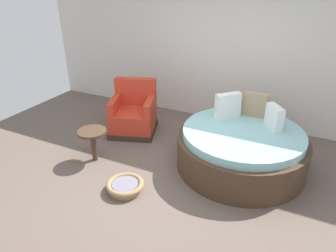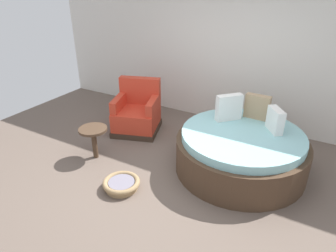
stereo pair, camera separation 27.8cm
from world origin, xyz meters
The scene contains 6 objects.
ground_plane centered at (0.00, 0.00, -0.01)m, with size 8.00×8.00×0.02m, color #66564C.
back_wall centered at (0.00, 2.34, 1.59)m, with size 8.00×0.12×3.18m, color silver.
round_daybed centered at (0.72, 0.76, 0.31)m, with size 1.90×1.90×1.02m.
red_armchair centered at (-1.35, 1.08, 0.33)m, with size 1.01×1.01×0.94m.
pet_basket centered at (-0.53, -0.50, 0.07)m, with size 0.51×0.51×0.13m.
side_table centered at (-1.38, -0.06, 0.43)m, with size 0.44×0.44×0.52m.
Camera 1 is at (1.43, -3.22, 2.63)m, focal length 32.35 mm.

